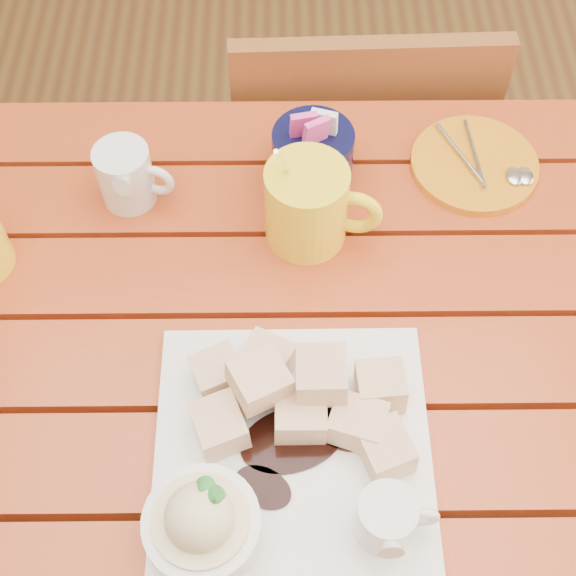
{
  "coord_description": "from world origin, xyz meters",
  "views": [
    {
      "loc": [
        0.0,
        -0.41,
        1.53
      ],
      "look_at": [
        0.0,
        0.05,
        0.82
      ],
      "focal_mm": 50.0,
      "sensor_mm": 36.0,
      "label": 1
    }
  ],
  "objects_px": {
    "chair_far": "(350,167)",
    "coffee_mug_right": "(309,204)",
    "table": "(285,401)",
    "dessert_plate": "(275,462)",
    "orange_saucer": "(476,164)"
  },
  "relations": [
    {
      "from": "table",
      "to": "chair_far",
      "type": "height_order",
      "value": "chair_far"
    },
    {
      "from": "chair_far",
      "to": "table",
      "type": "bearing_deg",
      "value": 75.91
    },
    {
      "from": "table",
      "to": "dessert_plate",
      "type": "distance_m",
      "value": 0.19
    },
    {
      "from": "table",
      "to": "orange_saucer",
      "type": "distance_m",
      "value": 0.39
    },
    {
      "from": "dessert_plate",
      "to": "chair_far",
      "type": "relative_size",
      "value": 0.34
    },
    {
      "from": "orange_saucer",
      "to": "chair_far",
      "type": "xyz_separation_m",
      "value": [
        -0.13,
        0.26,
        -0.3
      ]
    },
    {
      "from": "dessert_plate",
      "to": "coffee_mug_right",
      "type": "height_order",
      "value": "coffee_mug_right"
    },
    {
      "from": "table",
      "to": "chair_far",
      "type": "bearing_deg",
      "value": 77.64
    },
    {
      "from": "coffee_mug_right",
      "to": "dessert_plate",
      "type": "bearing_deg",
      "value": -85.38
    },
    {
      "from": "coffee_mug_right",
      "to": "chair_far",
      "type": "bearing_deg",
      "value": 88.44
    },
    {
      "from": "table",
      "to": "orange_saucer",
      "type": "xyz_separation_m",
      "value": [
        0.25,
        0.28,
        0.11
      ]
    },
    {
      "from": "dessert_plate",
      "to": "orange_saucer",
      "type": "bearing_deg",
      "value": 57.73
    },
    {
      "from": "orange_saucer",
      "to": "table",
      "type": "bearing_deg",
      "value": -131.72
    },
    {
      "from": "chair_far",
      "to": "coffee_mug_right",
      "type": "bearing_deg",
      "value": 74.69
    },
    {
      "from": "dessert_plate",
      "to": "chair_far",
      "type": "bearing_deg",
      "value": 79.19
    }
  ]
}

